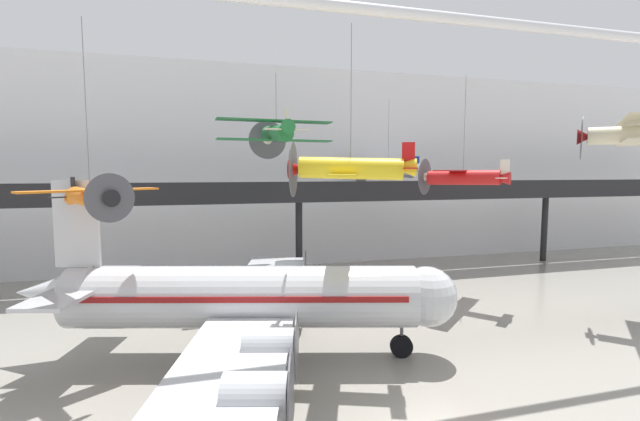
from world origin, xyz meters
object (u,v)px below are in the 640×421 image
suspended_plane_white_twin (388,170)px  suspended_plane_red_highwing (463,177)px  airliner_silver_main (241,297)px  suspended_plane_orange_highwing (90,197)px  suspended_plane_cream_biplane (639,134)px  suspended_plane_green_biplane (276,133)px  suspended_plane_yellow_lowwing (351,169)px

suspended_plane_white_twin → suspended_plane_red_highwing: 12.48m
airliner_silver_main → suspended_plane_red_highwing: suspended_plane_red_highwing is taller
suspended_plane_white_twin → suspended_plane_orange_highwing: suspended_plane_white_twin is taller
suspended_plane_orange_highwing → suspended_plane_white_twin: bearing=94.3°
suspended_plane_red_highwing → suspended_plane_cream_biplane: bearing=-173.9°
suspended_plane_green_biplane → airliner_silver_main: bearing=156.2°
suspended_plane_yellow_lowwing → suspended_plane_orange_highwing: size_ratio=0.90×
airliner_silver_main → suspended_plane_orange_highwing: 9.57m
airliner_silver_main → suspended_plane_orange_highwing: (-7.56, 0.02, 5.88)m
airliner_silver_main → suspended_plane_yellow_lowwing: size_ratio=3.15×
suspended_plane_green_biplane → suspended_plane_red_highwing: 15.75m
suspended_plane_red_highwing → suspended_plane_orange_highwing: size_ratio=0.96×
suspended_plane_orange_highwing → suspended_plane_red_highwing: bearing=71.3°
suspended_plane_white_twin → suspended_plane_orange_highwing: bearing=83.8°
suspended_plane_red_highwing → suspended_plane_cream_biplane: size_ratio=1.24×
suspended_plane_white_twin → suspended_plane_yellow_lowwing: bearing=107.7°
suspended_plane_orange_highwing → airliner_silver_main: bearing=56.9°
suspended_plane_red_highwing → suspended_plane_cream_biplane: 12.00m
airliner_silver_main → suspended_plane_cream_biplane: bearing=12.3°
suspended_plane_red_highwing → suspended_plane_orange_highwing: bearing=63.3°
suspended_plane_green_biplane → suspended_plane_orange_highwing: bearing=128.8°
suspended_plane_yellow_lowwing → suspended_plane_orange_highwing: 13.62m
suspended_plane_cream_biplane → suspended_plane_white_twin: bearing=-19.4°
airliner_silver_main → suspended_plane_orange_highwing: bearing=-165.3°
suspended_plane_cream_biplane → suspended_plane_green_biplane: bearing=18.8°
suspended_plane_white_twin → suspended_plane_red_highwing: (1.14, -12.41, -0.58)m
suspended_plane_cream_biplane → suspended_plane_red_highwing: bearing=2.3°
suspended_plane_yellow_lowwing → suspended_plane_cream_biplane: 21.65m
suspended_plane_white_twin → suspended_plane_green_biplane: bearing=78.9°
airliner_silver_main → suspended_plane_white_twin: bearing=62.2°
suspended_plane_red_highwing → suspended_plane_orange_highwing: (-26.30, -6.68, -0.87)m
suspended_plane_white_twin → suspended_plane_cream_biplane: size_ratio=1.21×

